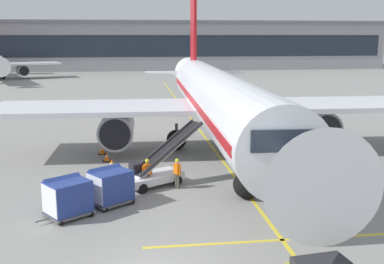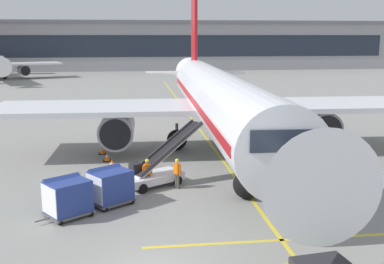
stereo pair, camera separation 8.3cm
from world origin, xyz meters
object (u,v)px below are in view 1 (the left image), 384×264
Objects in this scene: safety_cone_wingtip at (102,150)px; safety_cone_nose_mark at (112,165)px; baggage_cart_second at (67,197)px; belt_loader at (156,170)px; ground_crew_by_loader at (147,172)px; parked_airplane at (218,100)px; ground_crew_by_carts at (177,171)px; baggage_cart_lead at (110,186)px; safety_cone_engine_keepout at (107,157)px.

safety_cone_wingtip is 4.34m from safety_cone_nose_mark.
baggage_cart_second is 12.20m from safety_cone_wingtip.
belt_loader reaches higher than ground_crew_by_loader.
parked_airplane is 24.48× the size of ground_crew_by_carts.
ground_crew_by_carts is (1.15, -0.76, 0.06)m from belt_loader.
parked_airplane is at bearing -1.90° from safety_cone_wingtip.
ground_crew_by_loader is at bearing 43.29° from baggage_cart_second.
belt_loader is 4.50m from safety_cone_nose_mark.
baggage_cart_lead is at bearing -125.68° from parked_airplane.
baggage_cart_lead is (-2.50, -2.86, 0.07)m from belt_loader.
ground_crew_by_carts is at bearing 32.30° from baggage_cart_second.
parked_airplane is at bearing 12.65° from safety_cone_engine_keepout.
baggage_cart_second reaches higher than ground_crew_by_loader.
safety_cone_wingtip is (-1.00, 10.70, -0.69)m from baggage_cart_lead.
ground_crew_by_loader reaches higher than safety_cone_engine_keepout.
baggage_cart_second is at bearing -102.79° from safety_cone_nose_mark.
safety_cone_wingtip is (-4.64, 8.60, -0.69)m from ground_crew_by_carts.
safety_cone_engine_keepout is (-3.07, 5.75, -0.63)m from belt_loader.
baggage_cart_lead is 1.00× the size of baggage_cart_second.
ground_crew_by_loader reaches higher than safety_cone_nose_mark.
safety_cone_wingtip is (-3.50, 7.84, -0.62)m from belt_loader.
ground_crew_by_carts is at bearing -114.77° from parked_airplane.
ground_crew_by_carts is at bearing -33.65° from belt_loader.
parked_airplane is 68.53× the size of safety_cone_engine_keepout.
parked_airplane is 61.18× the size of safety_cone_nose_mark.
ground_crew_by_loader is 2.80× the size of safety_cone_engine_keepout.
parked_airplane is 24.48× the size of ground_crew_by_loader.
belt_loader reaches higher than ground_crew_by_carts.
baggage_cart_lead is at bearing -131.14° from ground_crew_by_loader.
ground_crew_by_carts is 9.80m from safety_cone_wingtip.
safety_cone_nose_mark is at bearing 117.12° from ground_crew_by_loader.
baggage_cart_lead is 3.01m from ground_crew_by_loader.
baggage_cart_second is 5.40m from ground_crew_by_loader.
safety_cone_engine_keepout is (-4.22, 6.51, -0.70)m from ground_crew_by_carts.
ground_crew_by_carts is 5.81m from safety_cone_nose_mark.
ground_crew_by_carts is 7.79m from safety_cone_engine_keepout.
belt_loader is 6.19m from baggage_cart_second.
baggage_cart_lead is 1.54× the size of ground_crew_by_loader.
ground_crew_by_loader is at bearing -62.88° from safety_cone_nose_mark.
parked_airplane is 13.15m from baggage_cart_lead.
baggage_cart_second reaches higher than safety_cone_nose_mark.
safety_cone_nose_mark reaches higher than safety_cone_engine_keepout.
baggage_cart_second is 4.30× the size of safety_cone_engine_keepout.
safety_cone_engine_keepout is at bearing 111.88° from ground_crew_by_loader.
baggage_cart_lead is 3.84× the size of safety_cone_nose_mark.
belt_loader is 2.86× the size of ground_crew_by_carts.
safety_cone_nose_mark is (-0.16, 6.44, -0.66)m from baggage_cart_lead.
baggage_cart_lead is 4.20× the size of safety_cone_wingtip.
safety_cone_wingtip is at bearing 178.10° from parked_airplane.
ground_crew_by_carts is at bearing -57.07° from safety_cone_engine_keepout.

